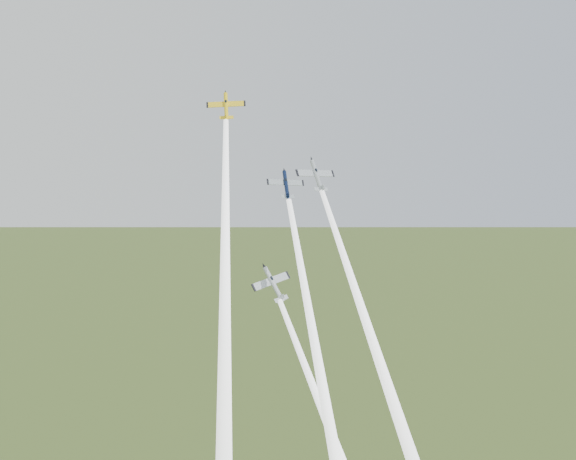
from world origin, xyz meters
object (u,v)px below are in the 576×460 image
object	(u,v)px
plane_yellow	(226,106)
plane_navy	(286,184)
plane_silver_low	(273,284)
plane_silver_right	(317,175)

from	to	relation	value
plane_yellow	plane_navy	distance (m)	18.32
plane_navy	plane_yellow	bearing A→B (deg)	144.27
plane_silver_low	plane_silver_right	bearing A→B (deg)	15.99
plane_navy	plane_silver_right	distance (m)	11.89
plane_yellow	plane_silver_right	world-z (taller)	plane_yellow
plane_navy	plane_silver_low	world-z (taller)	plane_navy
plane_navy	plane_silver_low	xyz separation A→B (m)	(-3.29, -1.67, -17.65)
plane_yellow	plane_silver_right	xyz separation A→B (m)	(18.10, -1.07, -12.94)
plane_silver_right	plane_silver_low	distance (m)	24.42
plane_yellow	plane_silver_low	world-z (taller)	plane_yellow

